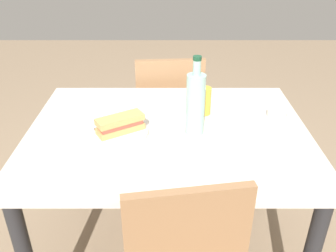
{
  "coord_description": "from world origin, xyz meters",
  "views": [
    {
      "loc": [
        -0.0,
        -1.32,
        1.51
      ],
      "look_at": [
        0.0,
        0.0,
        0.78
      ],
      "focal_mm": 38.81,
      "sensor_mm": 36.0,
      "label": 1
    }
  ],
  "objects_px": {
    "knife_near": "(113,126)",
    "beer_glass": "(204,101)",
    "water_bottle": "(195,103)",
    "dining_table": "(168,152)",
    "plate_near": "(121,133)",
    "olive_bowl": "(276,113)",
    "baguette_sandwich_near": "(120,124)",
    "chair_far": "(169,113)"
  },
  "relations": [
    {
      "from": "plate_near",
      "to": "baguette_sandwich_near",
      "type": "distance_m",
      "value": 0.04
    },
    {
      "from": "chair_far",
      "to": "beer_glass",
      "type": "height_order",
      "value": "beer_glass"
    },
    {
      "from": "water_bottle",
      "to": "olive_bowl",
      "type": "bearing_deg",
      "value": 20.95
    },
    {
      "from": "baguette_sandwich_near",
      "to": "water_bottle",
      "type": "height_order",
      "value": "water_bottle"
    },
    {
      "from": "water_bottle",
      "to": "knife_near",
      "type": "bearing_deg",
      "value": 176.63
    },
    {
      "from": "water_bottle",
      "to": "olive_bowl",
      "type": "distance_m",
      "value": 0.42
    },
    {
      "from": "knife_near",
      "to": "water_bottle",
      "type": "height_order",
      "value": "water_bottle"
    },
    {
      "from": "beer_glass",
      "to": "olive_bowl",
      "type": "height_order",
      "value": "beer_glass"
    },
    {
      "from": "baguette_sandwich_near",
      "to": "beer_glass",
      "type": "relative_size",
      "value": 1.61
    },
    {
      "from": "dining_table",
      "to": "baguette_sandwich_near",
      "type": "height_order",
      "value": "baguette_sandwich_near"
    },
    {
      "from": "plate_near",
      "to": "beer_glass",
      "type": "bearing_deg",
      "value": 28.49
    },
    {
      "from": "baguette_sandwich_near",
      "to": "water_bottle",
      "type": "bearing_deg",
      "value": 3.56
    },
    {
      "from": "knife_near",
      "to": "beer_glass",
      "type": "relative_size",
      "value": 1.36
    },
    {
      "from": "dining_table",
      "to": "chair_far",
      "type": "bearing_deg",
      "value": 89.49
    },
    {
      "from": "plate_near",
      "to": "baguette_sandwich_near",
      "type": "height_order",
      "value": "baguette_sandwich_near"
    },
    {
      "from": "beer_glass",
      "to": "olive_bowl",
      "type": "bearing_deg",
      "value": -4.87
    },
    {
      "from": "dining_table",
      "to": "knife_near",
      "type": "distance_m",
      "value": 0.26
    },
    {
      "from": "chair_far",
      "to": "knife_near",
      "type": "xyz_separation_m",
      "value": [
        -0.24,
        -0.64,
        0.27
      ]
    },
    {
      "from": "olive_bowl",
      "to": "beer_glass",
      "type": "bearing_deg",
      "value": 175.13
    },
    {
      "from": "dining_table",
      "to": "water_bottle",
      "type": "relative_size",
      "value": 3.59
    },
    {
      "from": "plate_near",
      "to": "olive_bowl",
      "type": "height_order",
      "value": "olive_bowl"
    },
    {
      "from": "baguette_sandwich_near",
      "to": "knife_near",
      "type": "xyz_separation_m",
      "value": [
        -0.04,
        0.04,
        -0.03
      ]
    },
    {
      "from": "plate_near",
      "to": "knife_near",
      "type": "bearing_deg",
      "value": 133.45
    },
    {
      "from": "baguette_sandwich_near",
      "to": "beer_glass",
      "type": "xyz_separation_m",
      "value": [
        0.35,
        0.19,
        0.01
      ]
    },
    {
      "from": "chair_far",
      "to": "plate_near",
      "type": "relative_size",
      "value": 3.91
    },
    {
      "from": "dining_table",
      "to": "baguette_sandwich_near",
      "type": "relative_size",
      "value": 5.86
    },
    {
      "from": "dining_table",
      "to": "water_bottle",
      "type": "bearing_deg",
      "value": -8.7
    },
    {
      "from": "beer_glass",
      "to": "knife_near",
      "type": "bearing_deg",
      "value": -158.59
    },
    {
      "from": "plate_near",
      "to": "olive_bowl",
      "type": "relative_size",
      "value": 2.64
    },
    {
      "from": "chair_far",
      "to": "dining_table",
      "type": "bearing_deg",
      "value": -90.51
    },
    {
      "from": "olive_bowl",
      "to": "dining_table",
      "type": "bearing_deg",
      "value": -165.27
    },
    {
      "from": "water_bottle",
      "to": "olive_bowl",
      "type": "xyz_separation_m",
      "value": [
        0.38,
        0.15,
        -0.12
      ]
    },
    {
      "from": "baguette_sandwich_near",
      "to": "beer_glass",
      "type": "distance_m",
      "value": 0.4
    },
    {
      "from": "knife_near",
      "to": "beer_glass",
      "type": "bearing_deg",
      "value": 21.41
    },
    {
      "from": "dining_table",
      "to": "chair_far",
      "type": "relative_size",
      "value": 1.34
    },
    {
      "from": "water_bottle",
      "to": "beer_glass",
      "type": "distance_m",
      "value": 0.19
    },
    {
      "from": "chair_far",
      "to": "baguette_sandwich_near",
      "type": "xyz_separation_m",
      "value": [
        -0.2,
        -0.68,
        0.3
      ]
    },
    {
      "from": "plate_near",
      "to": "chair_far",
      "type": "bearing_deg",
      "value": 73.66
    },
    {
      "from": "olive_bowl",
      "to": "chair_far",
      "type": "bearing_deg",
      "value": 133.14
    },
    {
      "from": "water_bottle",
      "to": "dining_table",
      "type": "bearing_deg",
      "value": 171.3
    },
    {
      "from": "dining_table",
      "to": "olive_bowl",
      "type": "xyz_separation_m",
      "value": [
        0.49,
        0.13,
        0.12
      ]
    },
    {
      "from": "baguette_sandwich_near",
      "to": "olive_bowl",
      "type": "bearing_deg",
      "value": 13.52
    }
  ]
}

